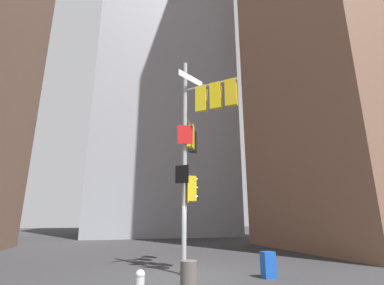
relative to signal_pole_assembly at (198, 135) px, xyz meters
The scene contains 5 objects.
ground 5.50m from the signal_pole_assembly, behind, with size 120.00×120.00×0.00m, color #2D2D30.
building_mid_block 32.61m from the signal_pole_assembly, 84.08° to the left, with size 17.62×17.62×44.45m, color #9399A3.
signal_pole_assembly is the anchor object (origin of this frame).
newspaper_box 5.65m from the signal_pole_assembly, 34.89° to the right, with size 0.45×0.36×0.87m.
trash_bin 6.02m from the signal_pole_assembly, 112.65° to the right, with size 0.46×0.46×0.91m, color #59514C.
Camera 1 is at (-2.94, -10.84, 2.01)m, focal length 25.93 mm.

